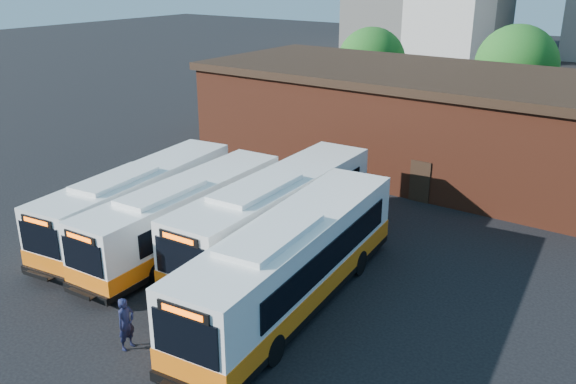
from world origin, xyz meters
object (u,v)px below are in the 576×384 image
Objects in this scene: bus_midwest at (186,218)px; bus_mideast at (277,216)px; bus_east at (293,265)px; transit_worker at (126,324)px; bus_west at (139,204)px.

bus_midwest is 0.91× the size of bus_mideast.
bus_east is (3.44, -3.59, 0.01)m from bus_mideast.
bus_east is at bearing -13.65° from bus_midwest.
bus_midwest is 8.17m from transit_worker.
bus_east reaches higher than bus_midwest.
transit_worker is at bearing -51.83° from bus_west.
bus_mideast reaches higher than bus_midwest.
bus_mideast is 7.16× the size of transit_worker.
bus_west is at bearing -163.76° from bus_mideast.
bus_midwest is at bearing -150.53° from bus_mideast.
bus_midwest is 7.16m from bus_east.
transit_worker is (0.45, -9.39, -0.73)m from bus_mideast.
bus_mideast reaches higher than bus_west.
bus_mideast is (6.73, 2.39, 0.15)m from bus_west.
bus_mideast reaches higher than transit_worker.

